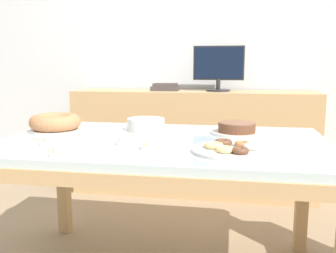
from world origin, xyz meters
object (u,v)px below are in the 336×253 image
at_px(tealight_near_cakes, 53,154).
at_px(tealight_centre, 44,143).
at_px(cake_golden_bundt, 55,123).
at_px(pastry_platter, 233,149).
at_px(tealight_left_edge, 120,142).
at_px(computer_monitor, 219,69).
at_px(book_stack, 165,87).
at_px(plate_stack, 146,124).
at_px(cake_chocolate_round, 237,129).
at_px(tealight_right_edge, 144,147).

bearing_deg(tealight_near_cakes, tealight_centre, 127.04).
bearing_deg(cake_golden_bundt, pastry_platter, -19.13).
bearing_deg(tealight_left_edge, cake_golden_bundt, 148.82).
xyz_separation_m(cake_golden_bundt, tealight_left_edge, (0.46, -0.28, -0.04)).
bearing_deg(pastry_platter, tealight_left_edge, 173.19).
relative_size(computer_monitor, pastry_platter, 1.19).
distance_m(book_stack, plate_stack, 1.17).
bearing_deg(pastry_platter, tealight_near_cakes, -163.72).
bearing_deg(pastry_platter, cake_golden_bundt, 160.87).
bearing_deg(cake_golden_bundt, cake_chocolate_round, 4.92).
bearing_deg(pastry_platter, tealight_centre, -179.24).
xyz_separation_m(pastry_platter, tealight_right_edge, (-0.39, -0.01, -0.00)).
relative_size(plate_stack, tealight_centre, 5.25).
bearing_deg(tealight_centre, cake_chocolate_round, 26.34).
distance_m(cake_golden_bundt, tealight_right_edge, 0.69).
height_order(pastry_platter, plate_stack, plate_stack).
xyz_separation_m(book_stack, tealight_centre, (-0.28, -1.62, -0.17)).
xyz_separation_m(cake_chocolate_round, cake_golden_bundt, (-1.00, -0.09, 0.02)).
bearing_deg(tealight_centre, plate_stack, 50.74).
bearing_deg(tealight_centre, cake_golden_bundt, 108.19).
bearing_deg(plate_stack, tealight_right_edge, -77.63).
distance_m(plate_stack, tealight_right_edge, 0.47).
xyz_separation_m(book_stack, pastry_platter, (0.59, -1.61, -0.16)).
height_order(pastry_platter, tealight_near_cakes, pastry_platter).
height_order(tealight_centre, tealight_near_cakes, same).
height_order(cake_golden_bundt, pastry_platter, cake_golden_bundt).
distance_m(computer_monitor, book_stack, 0.48).
xyz_separation_m(book_stack, cake_golden_bundt, (-0.39, -1.27, -0.13)).
relative_size(book_stack, cake_chocolate_round, 0.91).
height_order(plate_stack, tealight_left_edge, plate_stack).
distance_m(cake_chocolate_round, tealight_centre, 0.99).
distance_m(pastry_platter, tealight_near_cakes, 0.75).
distance_m(computer_monitor, pastry_platter, 1.65).
bearing_deg(tealight_near_cakes, cake_chocolate_round, 40.84).
xyz_separation_m(pastry_platter, tealight_centre, (-0.86, -0.01, -0.00)).
bearing_deg(tealight_left_edge, cake_chocolate_round, 33.96).
bearing_deg(tealight_right_edge, plate_stack, 102.37).
relative_size(computer_monitor, cake_golden_bundt, 1.51).
distance_m(cake_chocolate_round, tealight_left_edge, 0.65).
height_order(plate_stack, tealight_right_edge, plate_stack).
relative_size(tealight_right_edge, tealight_centre, 1.00).
bearing_deg(plate_stack, tealight_near_cakes, -109.12).
xyz_separation_m(book_stack, tealight_left_edge, (0.07, -1.55, -0.17)).
xyz_separation_m(pastry_platter, plate_stack, (-0.49, 0.45, 0.02)).
bearing_deg(book_stack, pastry_platter, -69.94).
height_order(tealight_right_edge, tealight_near_cakes, same).
distance_m(pastry_platter, plate_stack, 0.66).
relative_size(pastry_platter, tealight_left_edge, 8.89).
relative_size(book_stack, tealight_near_cakes, 6.05).
bearing_deg(book_stack, tealight_left_edge, -87.50).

